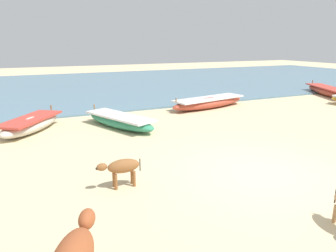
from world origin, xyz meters
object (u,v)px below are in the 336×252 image
(fishing_boat_0, at_px, (120,121))
(calf_near_brown, at_px, (122,167))
(fishing_boat_3, at_px, (31,124))
(fishing_boat_5, at_px, (329,91))
(fishing_boat_6, at_px, (209,102))

(fishing_boat_0, xyz_separation_m, calf_near_brown, (-1.39, -5.00, 0.21))
(fishing_boat_0, distance_m, fishing_boat_3, 3.23)
(fishing_boat_5, bearing_deg, fishing_boat_3, 116.60)
(fishing_boat_5, xyz_separation_m, calf_near_brown, (-15.20, -6.80, 0.19))
(fishing_boat_5, bearing_deg, fishing_boat_6, 113.80)
(fishing_boat_0, bearing_deg, fishing_boat_6, -94.24)
(fishing_boat_3, distance_m, fishing_boat_5, 16.96)
(fishing_boat_6, bearing_deg, fishing_boat_0, 6.96)
(fishing_boat_3, height_order, fishing_boat_5, fishing_boat_5)
(fishing_boat_3, relative_size, fishing_boat_5, 0.66)
(fishing_boat_0, bearing_deg, calf_near_brown, 141.58)
(fishing_boat_3, relative_size, calf_near_brown, 3.09)
(fishing_boat_6, relative_size, calf_near_brown, 4.57)
(fishing_boat_0, bearing_deg, fishing_boat_5, -105.42)
(fishing_boat_3, distance_m, fishing_boat_6, 8.27)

